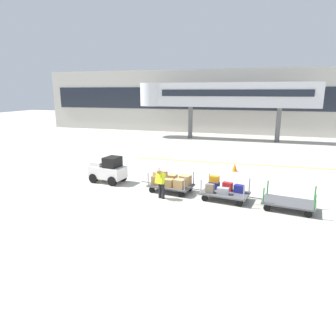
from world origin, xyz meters
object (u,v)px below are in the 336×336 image
(baggage_cart_tail, at_px, (289,203))
(safety_cone_near, at_px, (235,167))
(baggage_cart_lead, at_px, (171,182))
(baggage_tug, at_px, (108,170))
(baggage_handler, at_px, (161,182))
(baggage_cart_middle, at_px, (223,190))

(baggage_cart_tail, xyz_separation_m, safety_cone_near, (-2.98, 6.38, -0.07))
(baggage_cart_tail, bearing_deg, baggage_cart_lead, 171.22)
(baggage_cart_lead, xyz_separation_m, baggage_cart_tail, (5.89, -0.91, -0.21))
(baggage_tug, height_order, baggage_cart_lead, baggage_tug)
(baggage_handler, distance_m, safety_cone_near, 7.39)
(baggage_cart_lead, xyz_separation_m, baggage_handler, (-0.22, -1.20, 0.31))
(baggage_cart_middle, distance_m, baggage_cart_tail, 3.11)
(baggage_cart_lead, height_order, baggage_cart_tail, baggage_cart_lead)
(baggage_cart_middle, bearing_deg, baggage_tug, 171.71)
(baggage_cart_middle, xyz_separation_m, baggage_cart_tail, (3.06, -0.54, -0.15))
(baggage_cart_middle, relative_size, baggage_cart_tail, 1.00)
(baggage_tug, distance_m, safety_cone_near, 8.56)
(baggage_cart_middle, bearing_deg, baggage_cart_tail, -9.96)
(baggage_cart_tail, distance_m, safety_cone_near, 7.04)
(baggage_cart_tail, bearing_deg, safety_cone_near, 115.05)
(baggage_tug, relative_size, safety_cone_near, 4.08)
(baggage_tug, relative_size, baggage_handler, 1.44)
(baggage_tug, height_order, safety_cone_near, baggage_tug)
(baggage_cart_lead, xyz_separation_m, baggage_cart_middle, (2.84, -0.37, -0.06))
(baggage_cart_lead, bearing_deg, baggage_cart_middle, -7.49)
(baggage_tug, distance_m, baggage_handler, 4.33)
(baggage_cart_lead, height_order, baggage_cart_middle, baggage_cart_lead)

